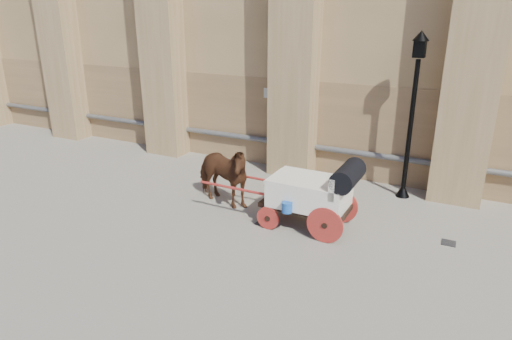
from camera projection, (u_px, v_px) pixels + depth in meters
The scene contains 6 objects.
ground at pixel (274, 222), 11.70m from camera, with size 90.00×90.00×0.00m, color gray.
horse at pixel (221, 174), 12.46m from camera, with size 0.95×2.09×1.77m, color brown.
carriage at pixel (315, 192), 11.09m from camera, with size 4.10×1.46×1.79m.
street_lamp at pixel (412, 113), 12.43m from camera, with size 0.43×0.43×4.63m.
drain_grate_near at pixel (263, 223), 11.63m from camera, with size 0.32×0.32×0.01m, color black.
drain_grate_far at pixel (449, 243), 10.65m from camera, with size 0.32×0.32×0.01m, color black.
Camera 1 is at (4.30, -9.64, 5.24)m, focal length 32.00 mm.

